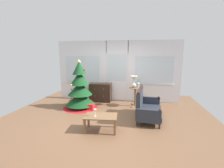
{
  "coord_description": "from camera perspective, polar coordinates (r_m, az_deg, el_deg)",
  "views": [
    {
      "loc": [
        0.97,
        -4.7,
        1.98
      ],
      "look_at": [
        0.05,
        0.55,
        1.0
      ],
      "focal_mm": 25.84,
      "sensor_mm": 36.0,
      "label": 1
    }
  ],
  "objects": [
    {
      "name": "ground_plane",
      "position": [
        5.19,
        -1.63,
        -12.01
      ],
      "size": [
        6.76,
        6.76,
        0.0
      ],
      "primitive_type": "plane",
      "color": "brown"
    },
    {
      "name": "back_wall_with_door",
      "position": [
        6.88,
        1.81,
        4.58
      ],
      "size": [
        5.2,
        0.14,
        2.55
      ],
      "color": "white",
      "rests_on": "ground"
    },
    {
      "name": "christmas_tree",
      "position": [
        6.11,
        -11.22,
        -2.45
      ],
      "size": [
        1.3,
        1.3,
        1.83
      ],
      "color": "#4C331E",
      "rests_on": "ground"
    },
    {
      "name": "dresser_cabinet",
      "position": [
        6.88,
        -4.13,
        -2.97
      ],
      "size": [
        0.9,
        0.45,
        0.78
      ],
      "color": "black",
      "rests_on": "ground"
    },
    {
      "name": "settee_sofa",
      "position": [
        5.18,
        11.87,
        -7.84
      ],
      "size": [
        0.82,
        1.49,
        0.96
      ],
      "color": "black",
      "rests_on": "ground"
    },
    {
      "name": "side_table",
      "position": [
        6.25,
        8.22,
        -3.2
      ],
      "size": [
        0.5,
        0.48,
        0.73
      ],
      "color": "brown",
      "rests_on": "ground"
    },
    {
      "name": "table_lamp",
      "position": [
        6.2,
        7.8,
        1.4
      ],
      "size": [
        0.28,
        0.28,
        0.44
      ],
      "color": "silver",
      "rests_on": "side_table"
    },
    {
      "name": "flower_vase",
      "position": [
        6.12,
        9.22,
        -0.34
      ],
      "size": [
        0.11,
        0.1,
        0.35
      ],
      "color": "#99ADBC",
      "rests_on": "side_table"
    },
    {
      "name": "coffee_table",
      "position": [
        4.3,
        -3.97,
        -11.86
      ],
      "size": [
        0.89,
        0.6,
        0.41
      ],
      "color": "brown",
      "rests_on": "ground"
    },
    {
      "name": "wine_glass",
      "position": [
        4.21,
        -6.01,
        -9.46
      ],
      "size": [
        0.08,
        0.08,
        0.2
      ],
      "color": "silver",
      "rests_on": "coffee_table"
    },
    {
      "name": "gift_box",
      "position": [
        5.93,
        -7.56,
        -8.07
      ],
      "size": [
        0.21,
        0.19,
        0.21
      ],
      "primitive_type": "cube",
      "color": "red",
      "rests_on": "ground"
    }
  ]
}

